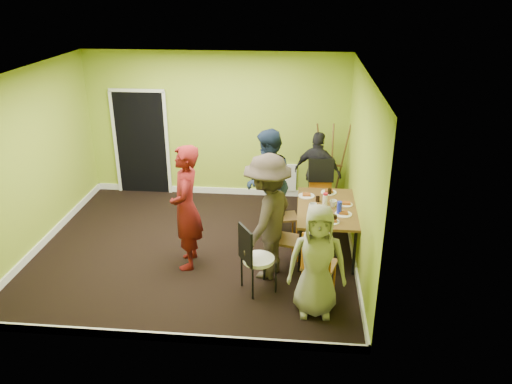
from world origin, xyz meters
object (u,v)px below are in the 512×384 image
chair_left_near (280,233)px  chair_front_end (318,261)px  easel (331,164)px  person_standing (186,208)px  person_front_end (317,261)px  dining_table (327,210)px  person_back_end (318,173)px  person_left_near (267,217)px  chair_back_end (321,177)px  chair_bentwood (254,256)px  orange_bottle (327,201)px  person_left_far (268,184)px  chair_left_far (282,212)px  blue_bottle (339,208)px  thermos (325,201)px

chair_left_near → chair_front_end: chair_front_end is taller
easel → person_standing: (-2.21, -2.50, 0.15)m
chair_front_end → person_front_end: person_front_end is taller
dining_table → person_front_end: 1.65m
easel → person_back_end: size_ratio=1.05×
person_left_near → chair_back_end: bearing=179.1°
person_standing → person_back_end: bearing=130.0°
person_back_end → chair_left_near: bearing=95.1°
chair_bentwood → person_front_end: 0.94m
dining_table → person_back_end: (-0.11, 1.45, 0.06)m
dining_table → orange_bottle: orange_bottle is taller
person_left_near → person_front_end: bearing=59.7°
dining_table → person_front_end: size_ratio=0.99×
person_left_far → chair_left_far: bearing=44.0°
person_standing → person_back_end: size_ratio=1.24×
person_back_end → easel: bearing=-100.5°
easel → person_left_far: bearing=-128.1°
easel → person_back_end: (-0.26, -0.42, -0.03)m
person_left_near → person_front_end: size_ratio=1.22×
person_front_end → chair_bentwood: bearing=152.4°
chair_left_far → chair_left_near: chair_left_near is taller
person_standing → person_back_end: 2.85m
easel → dining_table: bearing=-94.6°
chair_left_far → person_left_near: (-0.16, -1.08, 0.43)m
chair_left_near → person_front_end: (0.51, -1.12, 0.22)m
chair_back_end → person_standing: person_standing is taller
easel → blue_bottle: bearing=-89.4°
thermos → person_standing: (-2.02, -0.61, 0.09)m
chair_left_far → person_standing: bearing=-68.8°
blue_bottle → person_left_near: bearing=-151.8°
chair_back_end → easel: easel is taller
thermos → blue_bottle: size_ratio=1.03×
chair_left_far → person_left_far: size_ratio=0.48×
chair_back_end → orange_bottle: chair_back_end is taller
chair_back_end → person_front_end: size_ratio=0.72×
blue_bottle → chair_front_end: bearing=-106.6°
person_left_far → person_back_end: bearing=131.4°
chair_front_end → blue_bottle: (0.32, 1.09, 0.28)m
chair_bentwood → chair_left_far: bearing=137.2°
blue_bottle → person_left_far: (-1.12, 0.71, 0.05)m
person_standing → person_front_end: person_standing is taller
chair_left_far → blue_bottle: (0.88, -0.52, 0.36)m
dining_table → person_standing: 2.16m
chair_left_far → person_standing: person_standing is taller
blue_bottle → person_back_end: person_back_end is taller
chair_back_end → chair_bentwood: size_ratio=1.08×
dining_table → chair_front_end: chair_front_end is taller
chair_left_far → chair_front_end: 1.71m
dining_table → chair_front_end: bearing=-96.5°
chair_front_end → person_standing: size_ratio=0.54×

